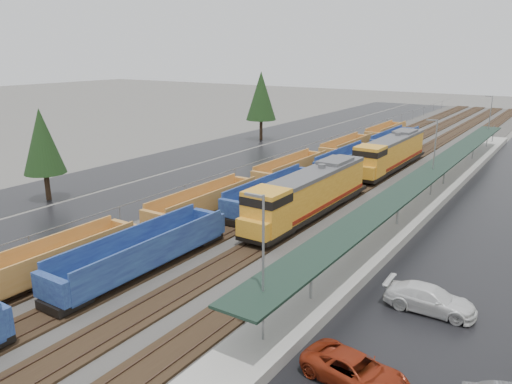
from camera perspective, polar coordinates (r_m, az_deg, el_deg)
ballast_strip at (r=63.24m, az=13.25°, el=2.55°), size 20.00×160.00×0.08m
trackbed at (r=63.21m, az=13.26°, el=2.66°), size 14.60×160.00×0.22m
west_parking_lot at (r=69.67m, az=1.63°, el=4.17°), size 10.00×160.00×0.02m
west_road at (r=75.32m, az=-4.87°, el=5.01°), size 9.00×160.00×0.02m
station_platform at (r=51.12m, az=19.29°, el=-0.27°), size 3.00×80.00×8.00m
chainlink_fence at (r=65.33m, az=5.02°, el=4.75°), size 0.08×160.04×2.02m
tree_west_near at (r=51.95m, az=-23.25°, el=5.34°), size 3.96×3.96×9.00m
tree_west_far at (r=81.25m, az=0.59°, el=10.93°), size 4.84×4.84×11.00m
locomotive_lead at (r=43.05m, az=5.94°, el=-0.23°), size 2.87×18.89×4.28m
locomotive_trail at (r=61.95m, az=15.05°, el=4.29°), size 2.87×18.89×4.28m
well_string_yellow at (r=44.25m, az=-5.89°, el=-1.37°), size 2.48×107.10×2.20m
well_string_blue at (r=39.76m, az=-3.98°, el=-3.18°), size 2.81×99.20×2.49m
parked_car_east_b at (r=23.56m, az=11.33°, el=-19.47°), size 3.06×5.23×1.37m
parked_car_east_c at (r=30.26m, az=19.26°, el=-11.49°), size 2.25×5.10×1.46m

